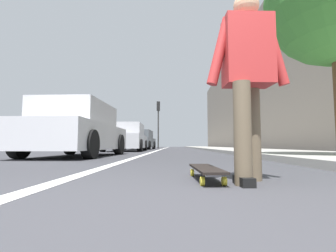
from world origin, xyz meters
TOP-DOWN VIEW (x-y plane):
  - ground_plane at (10.00, 0.00)m, footprint 80.00×80.00m
  - lane_stripe_white at (20.00, 1.06)m, footprint 52.00×0.16m
  - sidewalk_curb at (18.00, -3.43)m, footprint 52.00×3.20m
  - building_facade at (22.00, -6.42)m, footprint 40.00×1.20m
  - skateboard at (1.29, -0.22)m, footprint 0.85×0.25m
  - skater_person at (1.14, -0.56)m, footprint 0.47×0.72m
  - parked_car_near at (5.91, 2.79)m, footprint 4.31×1.97m
  - parked_car_mid at (12.19, 2.67)m, footprint 4.55×2.12m
  - parked_car_far at (18.08, 2.74)m, footprint 4.66×2.17m
  - traffic_light at (20.23, 1.46)m, footprint 0.33×0.28m

SIDE VIEW (x-z plane):
  - ground_plane at x=10.00m, z-range 0.00..0.00m
  - lane_stripe_white at x=20.00m, z-range 0.00..0.01m
  - sidewalk_curb at x=18.00m, z-range 0.00..0.12m
  - skateboard at x=1.29m, z-range 0.04..0.15m
  - parked_car_mid at x=12.19m, z-range -0.03..1.43m
  - parked_car_far at x=18.08m, z-range -0.03..1.45m
  - parked_car_near at x=5.91m, z-range -0.02..1.47m
  - skater_person at x=1.14m, z-range 0.12..1.76m
  - traffic_light at x=20.23m, z-range 0.80..4.94m
  - building_facade at x=22.00m, z-range 0.00..9.79m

